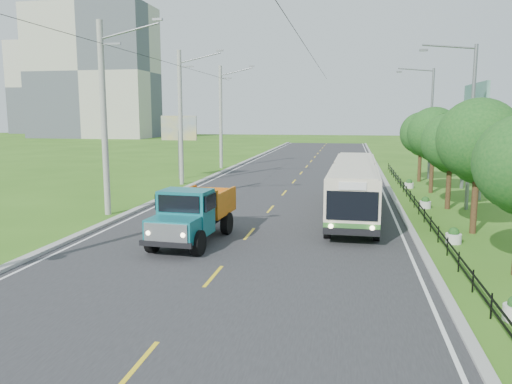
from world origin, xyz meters
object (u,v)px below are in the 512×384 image
(tree_third, at_px, (479,144))
(tree_fourth, at_px, (451,145))
(planter_near, at_px, (453,236))
(tree_back, at_px, (422,135))
(pole_near, at_px, (104,118))
(pole_far, at_px, (221,117))
(billboard_left, at_px, (179,132))
(tree_fifth, at_px, (434,136))
(billboard_right, at_px, (475,114))
(dump_truck, at_px, (193,211))
(pole_mid, at_px, (181,117))
(streetlight_mid, at_px, (469,121))
(planter_mid, at_px, (425,203))
(planter_far, at_px, (409,184))
(streetlight_far, at_px, (429,119))
(bus, at_px, (354,184))

(tree_third, height_order, tree_fourth, tree_third)
(planter_near, bearing_deg, tree_back, 86.43)
(pole_near, distance_m, pole_far, 24.00)
(pole_far, relative_size, billboard_left, 1.92)
(tree_fifth, height_order, billboard_right, billboard_right)
(dump_truck, bearing_deg, planter_near, 13.09)
(pole_near, bearing_deg, dump_truck, -37.38)
(tree_third, relative_size, dump_truck, 1.07)
(pole_mid, xyz_separation_m, streetlight_mid, (18.90, -7.00, -0.19))
(planter_near, bearing_deg, planter_mid, 90.00)
(tree_fifth, distance_m, dump_truck, 20.02)
(tree_third, bearing_deg, tree_back, 90.00)
(pole_near, distance_m, streetlight_mid, 19.56)
(tree_third, relative_size, tree_fifth, 1.03)
(pole_far, bearing_deg, tree_fourth, -46.15)
(pole_far, distance_m, tree_fifth, 22.25)
(planter_far, bearing_deg, streetlight_mid, -75.68)
(pole_mid, distance_m, dump_truck, 18.28)
(pole_near, relative_size, tree_fifth, 1.72)
(tree_third, relative_size, billboard_right, 0.82)
(pole_near, relative_size, dump_truck, 1.78)
(pole_mid, relative_size, billboard_right, 1.37)
(tree_fifth, bearing_deg, pole_mid, 177.29)
(streetlight_mid, height_order, billboard_left, streetlight_mid)
(streetlight_far, distance_m, planter_near, 22.57)
(tree_fifth, height_order, planter_near, tree_fifth)
(billboard_right, bearing_deg, pole_near, -151.86)
(tree_third, bearing_deg, pole_mid, 144.64)
(pole_far, distance_m, streetlight_mid, 26.80)
(planter_mid, xyz_separation_m, bus, (-4.04, -2.44, 1.34))
(pole_mid, height_order, billboard_right, pole_mid)
(planter_near, xyz_separation_m, billboard_left, (-18.10, 18.00, 3.58))
(pole_near, height_order, tree_back, pole_near)
(bus, bearing_deg, tree_fourth, 27.06)
(billboard_right, bearing_deg, tree_fifth, 176.70)
(planter_mid, xyz_separation_m, billboard_right, (3.70, 6.00, 5.06))
(pole_near, xyz_separation_m, streetlight_mid, (18.90, 5.00, -0.19))
(tree_fourth, relative_size, bus, 0.38)
(pole_far, relative_size, planter_far, 14.93)
(pole_far, height_order, planter_mid, pole_far)
(planter_near, distance_m, dump_truck, 10.82)
(pole_mid, distance_m, planter_far, 17.56)
(billboard_left, distance_m, bus, 18.91)
(streetlight_far, relative_size, billboard_left, 1.74)
(pole_mid, height_order, billboard_left, pole_mid)
(pole_mid, height_order, planter_near, pole_mid)
(planter_far, height_order, bus, bus)
(billboard_left, relative_size, billboard_right, 0.71)
(tree_fourth, distance_m, billboard_left, 21.72)
(tree_fifth, bearing_deg, tree_back, 90.00)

